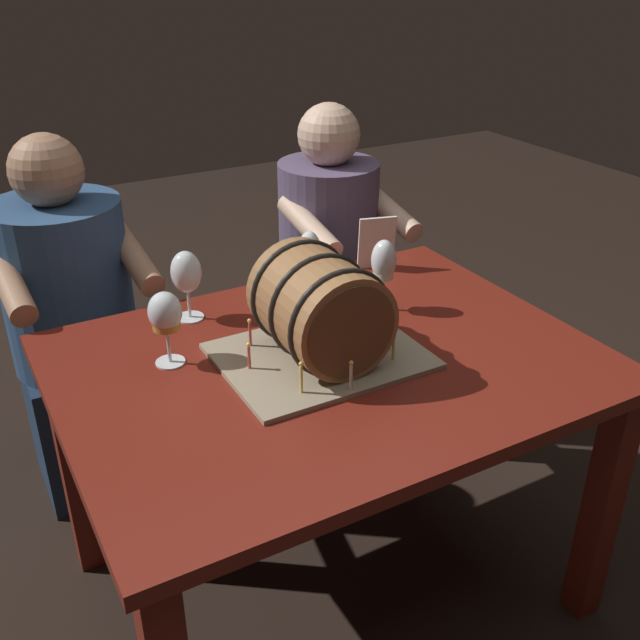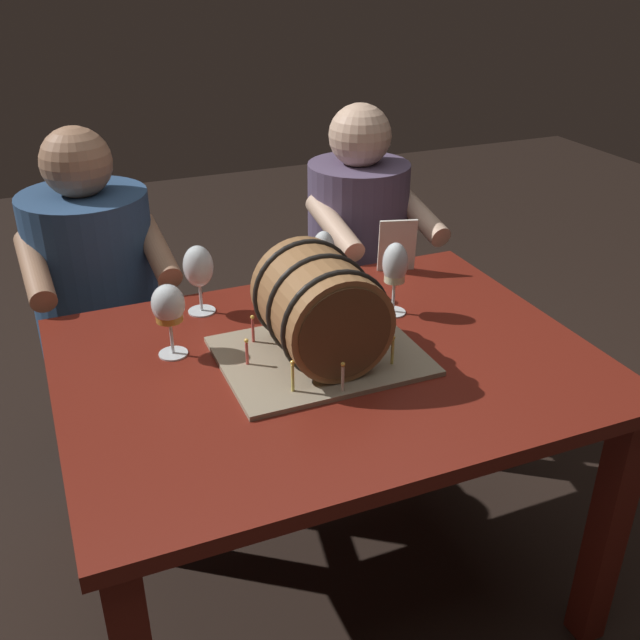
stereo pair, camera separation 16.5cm
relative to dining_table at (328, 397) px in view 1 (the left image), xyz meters
The scene contains 10 objects.
ground_plane 0.62m from the dining_table, ahead, with size 8.00×8.00×0.00m, color black.
dining_table is the anchor object (origin of this frame).
barrel_cake 0.23m from the dining_table, 154.11° to the left, with size 0.46×0.36×0.26m.
wine_glass_amber 0.43m from the dining_table, 154.59° to the left, with size 0.08×0.08×0.18m.
wine_glass_empty 0.47m from the dining_table, 121.37° to the left, with size 0.08×0.08×0.18m.
wine_glass_white 0.38m from the dining_table, 31.29° to the left, with size 0.07×0.07×0.20m.
wine_glass_rose 0.40m from the dining_table, 69.23° to the left, with size 0.07×0.07×0.19m.
menu_card 0.58m from the dining_table, 45.44° to the left, with size 0.11×0.01×0.16m, color silver.
person_seated_left 0.89m from the dining_table, 119.69° to the left, with size 0.42×0.49×1.14m.
person_seated_right 0.89m from the dining_table, 60.28° to the left, with size 0.38×0.47×1.14m.
Camera 1 is at (-0.73, -1.28, 1.60)m, focal length 40.98 mm.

